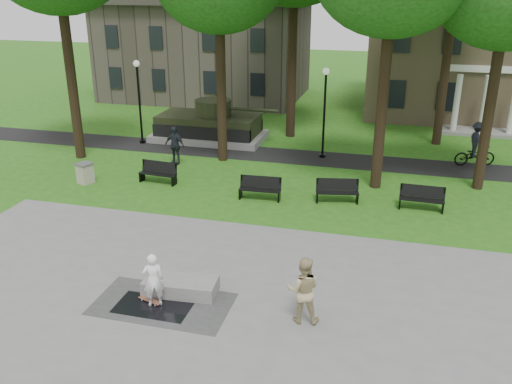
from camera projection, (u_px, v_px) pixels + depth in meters
ground at (253, 265)px, 18.02m from camera, size 120.00×120.00×0.00m
plaza at (201, 359)px, 13.52m from camera, size 22.00×16.00×0.02m
footpath at (312, 158)px, 28.82m from camera, size 44.00×2.60×0.01m
building_right at (491, 50)px, 37.44m from camera, size 17.00×12.00×8.60m
building_left at (207, 50)px, 43.18m from camera, size 15.00×10.00×7.20m
lamp_left at (139, 95)px, 30.46m from camera, size 0.36×0.36×4.73m
lamp_mid at (325, 106)px, 27.95m from camera, size 0.36×0.36×4.73m
tank_monument at (210, 126)px, 31.85m from camera, size 7.45×3.40×2.40m
puddle at (153, 307)px, 15.68m from camera, size 2.20×1.20×0.00m
concrete_block at (181, 286)px, 16.32m from camera, size 2.27×1.17×0.45m
skateboard at (150, 301)px, 15.90m from camera, size 0.80×0.43×0.07m
skateboarder at (153, 280)px, 15.48m from camera, size 0.72×0.64×1.65m
friend_watching at (303, 290)px, 14.70m from camera, size 1.03×0.85×1.94m
pedestrian_walker at (175, 145)px, 27.58m from camera, size 1.24×0.74×1.98m
cyclist at (476, 148)px, 27.37m from camera, size 2.19×1.32×2.26m
park_bench_0 at (158, 172)px, 25.17m from camera, size 1.83×0.68×1.00m
park_bench_1 at (260, 188)px, 23.26m from camera, size 1.82×0.61×1.00m
park_bench_2 at (338, 190)px, 22.98m from camera, size 1.85×0.86×1.00m
park_bench_3 at (422, 197)px, 22.21m from camera, size 1.81×0.58×1.00m
trash_bin at (85, 173)px, 25.13m from camera, size 0.86×0.86×0.96m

